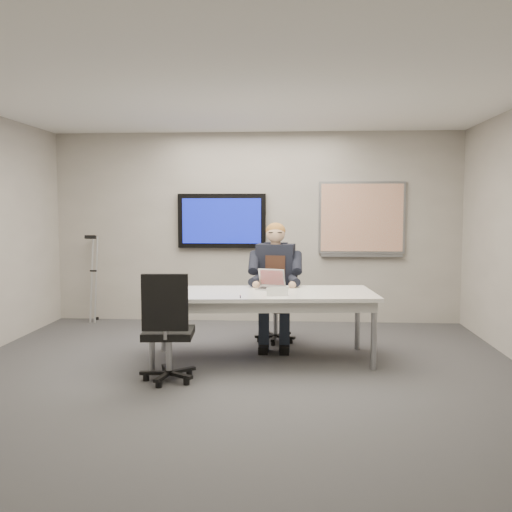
# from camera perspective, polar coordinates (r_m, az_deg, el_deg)

# --- Properties ---
(floor) EXTENTS (6.00, 6.00, 0.02)m
(floor) POSITION_cam_1_polar(r_m,az_deg,el_deg) (5.71, -2.08, -12.39)
(floor) COLOR #353437
(floor) RESTS_ON ground
(ceiling) EXTENTS (6.00, 6.00, 0.02)m
(ceiling) POSITION_cam_1_polar(r_m,az_deg,el_deg) (5.57, -2.17, 16.34)
(ceiling) COLOR white
(ceiling) RESTS_ON wall_back
(wall_back) EXTENTS (6.00, 0.02, 2.80)m
(wall_back) POSITION_cam_1_polar(r_m,az_deg,el_deg) (8.45, -0.02, 2.86)
(wall_back) COLOR #9D978E
(wall_back) RESTS_ON ground
(wall_front) EXTENTS (6.00, 0.02, 2.80)m
(wall_front) POSITION_cam_1_polar(r_m,az_deg,el_deg) (2.51, -9.23, -1.84)
(wall_front) COLOR #9D978E
(wall_front) RESTS_ON ground
(conference_table) EXTENTS (2.55, 1.24, 0.76)m
(conference_table) POSITION_cam_1_polar(r_m,az_deg,el_deg) (6.34, 0.60, -4.38)
(conference_table) COLOR white
(conference_table) RESTS_ON ground
(tv_display) EXTENTS (1.30, 0.09, 0.80)m
(tv_display) POSITION_cam_1_polar(r_m,az_deg,el_deg) (8.44, -3.44, 3.53)
(tv_display) COLOR black
(tv_display) RESTS_ON wall_back
(whiteboard) EXTENTS (1.25, 0.08, 1.10)m
(whiteboard) POSITION_cam_1_polar(r_m,az_deg,el_deg) (8.45, 10.53, 3.66)
(whiteboard) COLOR #919399
(whiteboard) RESTS_ON wall_back
(office_chair_far) EXTENTS (0.63, 0.63, 1.00)m
(office_chair_far) POSITION_cam_1_polar(r_m,az_deg,el_deg) (7.28, 2.12, -6.09)
(office_chair_far) COLOR black
(office_chair_far) RESTS_ON ground
(office_chair_near) EXTENTS (0.55, 0.55, 1.08)m
(office_chair_near) POSITION_cam_1_polar(r_m,az_deg,el_deg) (5.65, -8.78, -9.08)
(office_chair_near) COLOR black
(office_chair_near) RESTS_ON ground
(seated_person) EXTENTS (0.50, 0.85, 1.51)m
(seated_person) POSITION_cam_1_polar(r_m,az_deg,el_deg) (6.98, 1.92, -4.09)
(seated_person) COLOR #202735
(seated_person) RESTS_ON office_chair_far
(crutch) EXTENTS (0.26, 0.52, 1.35)m
(crutch) POSITION_cam_1_polar(r_m,az_deg,el_deg) (8.82, -15.90, -2.05)
(crutch) COLOR #B2B5BA
(crutch) RESTS_ON ground
(laptop) EXTENTS (0.37, 0.38, 0.22)m
(laptop) POSITION_cam_1_polar(r_m,az_deg,el_deg) (6.55, 1.57, -2.82)
(laptop) COLOR #B2B2B5
(laptop) RESTS_ON conference_table
(name_tent) EXTENTS (0.24, 0.11, 0.09)m
(name_tent) POSITION_cam_1_polar(r_m,az_deg,el_deg) (6.05, 2.15, -3.55)
(name_tent) COLOR white
(name_tent) RESTS_ON conference_table
(pen) EXTENTS (0.03, 0.15, 0.01)m
(pen) POSITION_cam_1_polar(r_m,az_deg,el_deg) (5.95, -1.58, -4.07)
(pen) COLOR black
(pen) RESTS_ON conference_table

